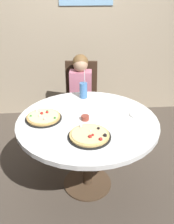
# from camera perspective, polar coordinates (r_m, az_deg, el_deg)

# --- Properties ---
(ground_plane) EXTENTS (8.00, 8.00, 0.00)m
(ground_plane) POSITION_cam_1_polar(r_m,az_deg,el_deg) (2.63, 0.10, -16.08)
(ground_plane) COLOR #4C4238
(wall_with_window) EXTENTS (5.20, 0.14, 2.90)m
(wall_with_window) POSITION_cam_1_polar(r_m,az_deg,el_deg) (3.58, -2.46, 21.90)
(wall_with_window) COLOR tan
(wall_with_window) RESTS_ON ground_plane
(dining_table) EXTENTS (1.24, 1.24, 0.75)m
(dining_table) POSITION_cam_1_polar(r_m,az_deg,el_deg) (2.23, 0.11, -3.89)
(dining_table) COLOR white
(dining_table) RESTS_ON ground_plane
(chair_wooden) EXTENTS (0.44, 0.44, 0.95)m
(chair_wooden) POSITION_cam_1_polar(r_m,az_deg,el_deg) (3.18, -1.34, 3.86)
(chair_wooden) COLOR #382619
(chair_wooden) RESTS_ON ground_plane
(diner_child) EXTENTS (0.29, 0.42, 1.08)m
(diner_child) POSITION_cam_1_polar(r_m,az_deg,el_deg) (3.04, -1.47, 1.65)
(diner_child) COLOR #3F4766
(diner_child) RESTS_ON ground_plane
(pizza_veggie) EXTENTS (0.34, 0.34, 0.05)m
(pizza_veggie) POSITION_cam_1_polar(r_m,az_deg,el_deg) (1.94, 0.59, -5.39)
(pizza_veggie) COLOR black
(pizza_veggie) RESTS_ON dining_table
(pizza_cheese) EXTENTS (0.32, 0.32, 0.05)m
(pizza_cheese) POSITION_cam_1_polar(r_m,az_deg,el_deg) (2.21, -9.95, -1.21)
(pizza_cheese) COLOR black
(pizza_cheese) RESTS_ON dining_table
(soda_cup) EXTENTS (0.08, 0.08, 0.31)m
(soda_cup) POSITION_cam_1_polar(r_m,az_deg,el_deg) (2.56, -0.78, 5.03)
(soda_cup) COLOR #3F72B2
(soda_cup) RESTS_ON dining_table
(sauce_bowl) EXTENTS (0.07, 0.07, 0.04)m
(sauce_bowl) POSITION_cam_1_polar(r_m,az_deg,el_deg) (2.17, -0.44, -1.36)
(sauce_bowl) COLOR brown
(sauce_bowl) RESTS_ON dining_table
(plate_small) EXTENTS (0.18, 0.18, 0.01)m
(plate_small) POSITION_cam_1_polar(r_m,az_deg,el_deg) (2.30, 11.92, -0.57)
(plate_small) COLOR white
(plate_small) RESTS_ON dining_table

